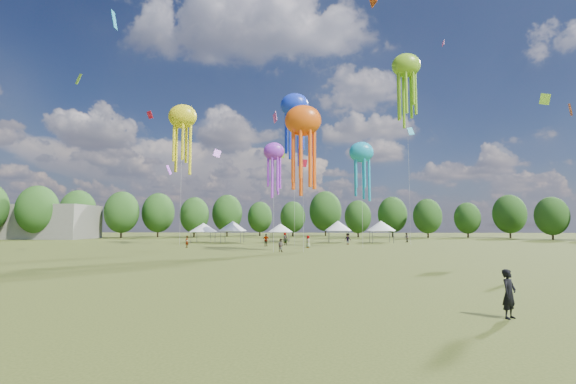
{
  "coord_description": "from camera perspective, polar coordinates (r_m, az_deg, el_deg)",
  "views": [
    {
      "loc": [
        0.49,
        -17.05,
        3.26
      ],
      "look_at": [
        -1.38,
        15.0,
        6.0
      ],
      "focal_mm": 24.17,
      "sensor_mm": 36.0,
      "label": 1
    }
  ],
  "objects": [
    {
      "name": "treeline",
      "position": [
        79.75,
        0.22,
        -2.52
      ],
      "size": [
        201.57,
        95.24,
        13.43
      ],
      "color": "#38281C",
      "rests_on": "ground"
    },
    {
      "name": "small_kites",
      "position": [
        65.0,
        1.02,
        18.75
      ],
      "size": [
        69.76,
        59.57,
        45.57
      ],
      "color": "#FF5B0F",
      "rests_on": "ground"
    },
    {
      "name": "festival_tents",
      "position": [
        72.29,
        0.2,
        -5.1
      ],
      "size": [
        38.27,
        8.81,
        4.08
      ],
      "color": "#47474C",
      "rests_on": "ground"
    },
    {
      "name": "show_kites",
      "position": [
        60.38,
        1.97,
        10.41
      ],
      "size": [
        42.33,
        20.28,
        32.02
      ],
      "color": "#FF5B0F",
      "rests_on": "ground"
    },
    {
      "name": "spectator_near",
      "position": [
        47.29,
        -1.1,
        -7.86
      ],
      "size": [
        0.98,
        0.93,
        1.6
      ],
      "primitive_type": "imported",
      "rotation": [
        0.0,
        0.0,
        2.57
      ],
      "color": "gray",
      "rests_on": "ground"
    },
    {
      "name": "observer_main",
      "position": [
        16.04,
        29.75,
        -12.88
      ],
      "size": [
        0.74,
        0.71,
        1.7
      ],
      "primitive_type": "imported",
      "rotation": [
        0.0,
        0.0,
        0.68
      ],
      "color": "black",
      "rests_on": "ground"
    },
    {
      "name": "spectators_far",
      "position": [
        64.84,
        3.82,
        -6.96
      ],
      "size": [
        36.57,
        20.12,
        1.91
      ],
      "color": "gray",
      "rests_on": "ground"
    },
    {
      "name": "ground",
      "position": [
        17.36,
        1.73,
        -15.69
      ],
      "size": [
        300.0,
        300.0,
        0.0
      ],
      "primitive_type": "plane",
      "color": "#384416",
      "rests_on": "ground"
    },
    {
      "name": "hangar",
      "position": [
        114.83,
        -35.88,
        -3.59
      ],
      "size": [
        40.0,
        12.0,
        8.0
      ],
      "primitive_type": "cube",
      "color": "gray",
      "rests_on": "ground"
    }
  ]
}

